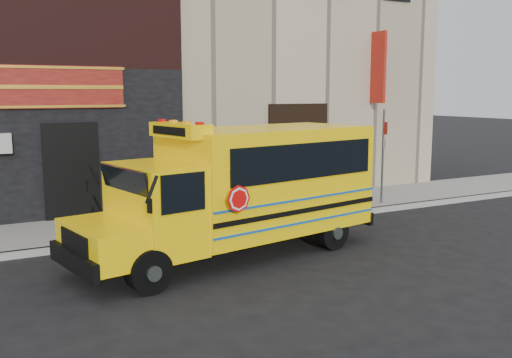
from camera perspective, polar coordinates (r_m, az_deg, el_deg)
The scene contains 8 objects.
ground at distance 12.38m, azimuth 2.01°, elevation -7.84°, with size 120.00×120.00×0.00m, color black.
curb at distance 14.59m, azimuth -3.15°, elevation -4.99°, with size 40.00×0.20×0.15m, color #9C9B96.
sidewalk at distance 15.92m, azimuth -5.45°, elevation -3.85°, with size 40.00×3.00×0.15m, color gray.
building at distance 21.69m, azimuth -12.58°, elevation 15.38°, with size 20.00×10.70×12.00m.
school_bus at distance 12.32m, azimuth -1.17°, elevation -0.71°, with size 7.17×3.34×2.92m.
sign_pole at distance 17.77m, azimuth 12.59°, elevation 2.48°, with size 0.08×0.26×3.01m.
bicycle at distance 12.58m, azimuth -3.39°, elevation -5.33°, with size 0.45×1.58×0.95m, color black.
cyclist at distance 12.45m, azimuth -3.49°, elevation -3.97°, with size 0.58×0.38×1.59m, color black.
Camera 1 is at (-5.99, -10.24, 3.52)m, focal length 40.00 mm.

